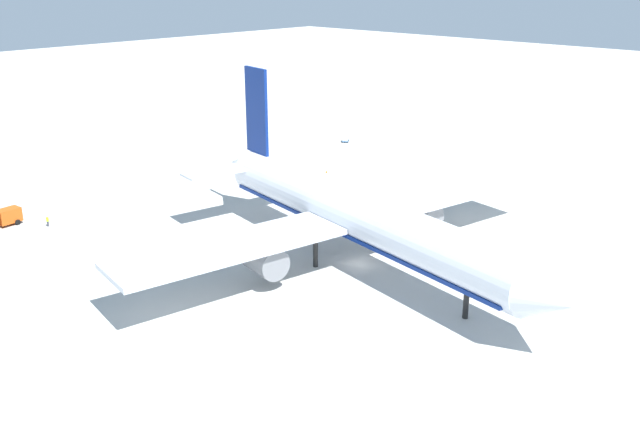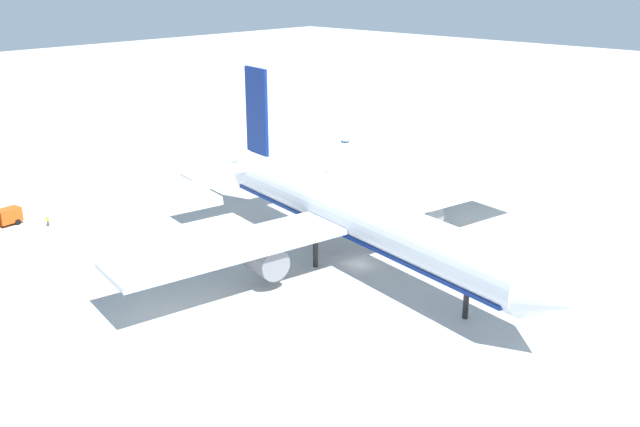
{
  "view_description": "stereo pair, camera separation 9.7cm",
  "coord_description": "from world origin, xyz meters",
  "px_view_note": "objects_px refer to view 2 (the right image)",
  "views": [
    {
      "loc": [
        57.55,
        -69.14,
        39.19
      ],
      "look_at": [
        -5.98,
        -1.57,
        6.45
      ],
      "focal_mm": 39.09,
      "sensor_mm": 36.0,
      "label": 1
    },
    {
      "loc": [
        57.62,
        -69.08,
        39.19
      ],
      "look_at": [
        -5.98,
        -1.57,
        6.45
      ],
      "focal_mm": 39.09,
      "sensor_mm": 36.0,
      "label": 2
    }
  ],
  "objects_px": {
    "airliner": "(353,215)",
    "traffic_cone_1": "(327,172)",
    "traffic_cone_0": "(249,184)",
    "baggage_cart_1": "(346,139)",
    "traffic_cone_2": "(269,169)",
    "traffic_cone_3": "(289,171)",
    "ground_worker_1": "(48,221)",
    "service_truck_3": "(3,217)"
  },
  "relations": [
    {
      "from": "traffic_cone_0",
      "to": "traffic_cone_1",
      "type": "height_order",
      "value": "same"
    },
    {
      "from": "ground_worker_1",
      "to": "traffic_cone_0",
      "type": "xyz_separation_m",
      "value": [
        6.42,
        37.01,
        -0.63
      ]
    },
    {
      "from": "traffic_cone_1",
      "to": "traffic_cone_2",
      "type": "xyz_separation_m",
      "value": [
        -9.87,
        -6.85,
        0.0
      ]
    },
    {
      "from": "airliner",
      "to": "service_truck_3",
      "type": "height_order",
      "value": "airliner"
    },
    {
      "from": "airliner",
      "to": "traffic_cone_0",
      "type": "bearing_deg",
      "value": 159.79
    },
    {
      "from": "ground_worker_1",
      "to": "traffic_cone_3",
      "type": "distance_m",
      "value": 48.76
    },
    {
      "from": "traffic_cone_2",
      "to": "traffic_cone_1",
      "type": "bearing_deg",
      "value": 34.76
    },
    {
      "from": "baggage_cart_1",
      "to": "traffic_cone_2",
      "type": "distance_m",
      "value": 30.06
    },
    {
      "from": "service_truck_3",
      "to": "airliner",
      "type": "bearing_deg",
      "value": 29.03
    },
    {
      "from": "service_truck_3",
      "to": "ground_worker_1",
      "type": "distance_m",
      "value": 7.15
    },
    {
      "from": "baggage_cart_1",
      "to": "traffic_cone_2",
      "type": "relative_size",
      "value": 5.04
    },
    {
      "from": "airliner",
      "to": "traffic_cone_1",
      "type": "height_order",
      "value": "airliner"
    },
    {
      "from": "baggage_cart_1",
      "to": "traffic_cone_2",
      "type": "bearing_deg",
      "value": -80.44
    },
    {
      "from": "service_truck_3",
      "to": "traffic_cone_0",
      "type": "bearing_deg",
      "value": 74.57
    },
    {
      "from": "ground_worker_1",
      "to": "traffic_cone_1",
      "type": "relative_size",
      "value": 3.22
    },
    {
      "from": "traffic_cone_0",
      "to": "traffic_cone_1",
      "type": "xyz_separation_m",
      "value": [
        5.22,
        16.37,
        0.0
      ]
    },
    {
      "from": "airliner",
      "to": "traffic_cone_0",
      "type": "height_order",
      "value": "airliner"
    },
    {
      "from": "traffic_cone_3",
      "to": "traffic_cone_0",
      "type": "bearing_deg",
      "value": -86.63
    },
    {
      "from": "traffic_cone_0",
      "to": "traffic_cone_1",
      "type": "bearing_deg",
      "value": 72.32
    },
    {
      "from": "ground_worker_1",
      "to": "traffic_cone_3",
      "type": "height_order",
      "value": "ground_worker_1"
    },
    {
      "from": "ground_worker_1",
      "to": "traffic_cone_1",
      "type": "xyz_separation_m",
      "value": [
        11.63,
        53.38,
        -0.63
      ]
    },
    {
      "from": "baggage_cart_1",
      "to": "ground_worker_1",
      "type": "distance_m",
      "value": 76.24
    },
    {
      "from": "traffic_cone_2",
      "to": "traffic_cone_3",
      "type": "xyz_separation_m",
      "value": [
        3.98,
        1.89,
        0.0
      ]
    },
    {
      "from": "airliner",
      "to": "traffic_cone_3",
      "type": "relative_size",
      "value": 125.92
    },
    {
      "from": "traffic_cone_2",
      "to": "ground_worker_1",
      "type": "bearing_deg",
      "value": -92.17
    },
    {
      "from": "service_truck_3",
      "to": "traffic_cone_0",
      "type": "height_order",
      "value": "service_truck_3"
    },
    {
      "from": "airliner",
      "to": "service_truck_3",
      "type": "distance_m",
      "value": 57.47
    },
    {
      "from": "airliner",
      "to": "service_truck_3",
      "type": "relative_size",
      "value": 11.51
    },
    {
      "from": "ground_worker_1",
      "to": "airliner",
      "type": "bearing_deg",
      "value": 26.99
    },
    {
      "from": "ground_worker_1",
      "to": "traffic_cone_0",
      "type": "height_order",
      "value": "ground_worker_1"
    },
    {
      "from": "baggage_cart_1",
      "to": "traffic_cone_1",
      "type": "distance_m",
      "value": 27.21
    },
    {
      "from": "traffic_cone_0",
      "to": "traffic_cone_2",
      "type": "relative_size",
      "value": 1.0
    },
    {
      "from": "service_truck_3",
      "to": "traffic_cone_0",
      "type": "xyz_separation_m",
      "value": [
        11.57,
        41.93,
        -1.26
      ]
    },
    {
      "from": "traffic_cone_1",
      "to": "traffic_cone_2",
      "type": "distance_m",
      "value": 12.02
    },
    {
      "from": "airliner",
      "to": "traffic_cone_2",
      "type": "xyz_separation_m",
      "value": [
        -43.11,
        23.67,
        -6.62
      ]
    },
    {
      "from": "baggage_cart_1",
      "to": "traffic_cone_1",
      "type": "xyz_separation_m",
      "value": [
        14.87,
        -22.79,
        -0.43
      ]
    },
    {
      "from": "service_truck_3",
      "to": "traffic_cone_3",
      "type": "xyz_separation_m",
      "value": [
        10.9,
        53.33,
        -1.26
      ]
    },
    {
      "from": "service_truck_3",
      "to": "traffic_cone_1",
      "type": "relative_size",
      "value": 10.94
    },
    {
      "from": "traffic_cone_0",
      "to": "traffic_cone_2",
      "type": "bearing_deg",
      "value": 116.06
    },
    {
      "from": "airliner",
      "to": "traffic_cone_0",
      "type": "relative_size",
      "value": 125.92
    },
    {
      "from": "traffic_cone_0",
      "to": "baggage_cart_1",
      "type": "bearing_deg",
      "value": 103.84
    },
    {
      "from": "traffic_cone_1",
      "to": "baggage_cart_1",
      "type": "bearing_deg",
      "value": 123.12
    }
  ]
}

